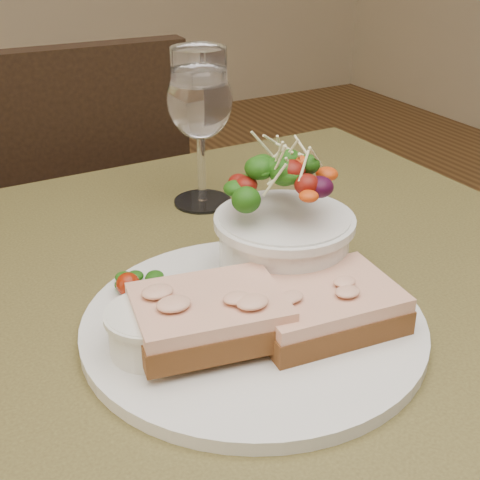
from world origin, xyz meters
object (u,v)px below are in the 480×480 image
sandwich_back (209,315)px  wine_glass (200,105)px  sandwich_front (322,306)px  ramekin (151,329)px  dinner_plate (253,324)px  chair_far (65,341)px  cafe_table (242,394)px  salad_bowl (285,218)px

sandwich_back → wine_glass: (0.13, 0.28, 0.09)m
sandwich_front → wine_glass: 0.32m
ramekin → dinner_plate: bearing=-1.0°
chair_far → ramekin: chair_far is taller
cafe_table → sandwich_front: (0.04, -0.07, 0.13)m
cafe_table → chair_far: (-0.03, 0.68, -0.36)m
sandwich_front → wine_glass: size_ratio=0.76×
dinner_plate → wine_glass: (0.08, 0.27, 0.12)m
cafe_table → salad_bowl: bearing=18.2°
salad_bowl → wine_glass: 0.22m
ramekin → wine_glass: (0.18, 0.26, 0.09)m
salad_bowl → wine_glass: wine_glass is taller
dinner_plate → ramekin: 0.10m
sandwich_back → salad_bowl: 0.13m
chair_far → salad_bowl: size_ratio=7.09×
chair_far → sandwich_back: 0.88m
chair_far → wine_glass: wine_glass is taller
chair_far → sandwich_back: chair_far is taller
ramekin → wine_glass: bearing=56.5°
cafe_table → dinner_plate: 0.11m
salad_bowl → wine_glass: (0.02, 0.21, 0.05)m
sandwich_front → wine_glass: bearing=89.6°
ramekin → salad_bowl: 0.17m
cafe_table → sandwich_back: size_ratio=5.88×
ramekin → salad_bowl: bearing=18.3°
dinner_plate → ramekin: (-0.09, 0.00, 0.03)m
chair_far → salad_bowl: chair_far is taller
sandwich_back → wine_glass: size_ratio=0.78×
dinner_plate → sandwich_back: bearing=-168.3°
wine_glass → dinner_plate: bearing=-107.1°
chair_far → sandwich_back: bearing=91.3°
cafe_table → sandwich_back: sandwich_back is taller
sandwich_front → ramekin: bearing=172.2°
ramekin → wine_glass: wine_glass is taller
ramekin → wine_glass: 0.33m
chair_far → wine_glass: size_ratio=5.14×
wine_glass → ramekin: bearing=-123.5°
wine_glass → cafe_table: bearing=-107.7°
sandwich_back → sandwich_front: bearing=-3.1°
cafe_table → ramekin: 0.17m
sandwich_back → ramekin: size_ratio=2.02×
dinner_plate → sandwich_front: bearing=-34.5°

